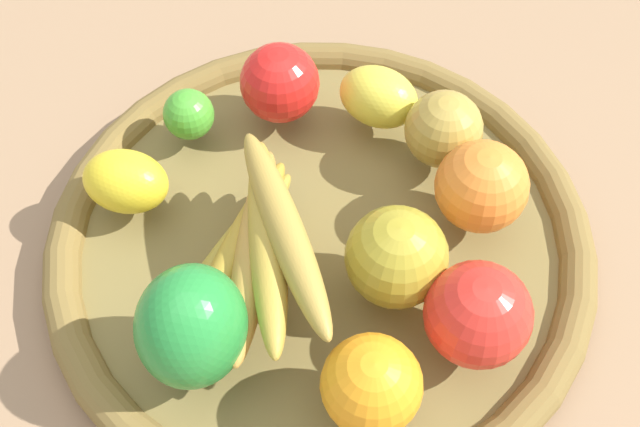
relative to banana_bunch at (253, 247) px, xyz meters
name	(u,v)px	position (x,y,z in m)	size (l,w,h in m)	color
ground_plane	(320,250)	(0.04, 0.05, -0.07)	(2.40, 2.40, 0.00)	#977553
basket	(320,240)	(0.04, 0.05, -0.06)	(0.45, 0.45, 0.03)	olive
banana_bunch	(253,247)	(0.00, 0.00, 0.00)	(0.15, 0.19, 0.07)	#A99234
orange_0	(482,186)	(0.17, 0.07, 0.00)	(0.07, 0.07, 0.07)	orange
apple_2	(396,257)	(0.11, 0.00, 0.00)	(0.08, 0.08, 0.08)	#A69428
lemon_0	(378,97)	(0.08, 0.17, -0.01)	(0.07, 0.05, 0.05)	yellow
orange_1	(371,385)	(0.09, -0.10, 0.00)	(0.07, 0.07, 0.07)	orange
bell_pepper	(192,326)	(-0.03, -0.07, 0.01)	(0.08, 0.08, 0.09)	#258935
apple_0	(280,83)	(0.00, 0.17, 0.00)	(0.07, 0.07, 0.07)	red
apple_1	(478,315)	(0.16, -0.04, 0.00)	(0.08, 0.08, 0.08)	red
apple_3	(444,129)	(0.14, 0.13, 0.00)	(0.07, 0.07, 0.07)	#AD8E3A
lemon_1	(126,181)	(-0.11, 0.06, -0.01)	(0.07, 0.05, 0.05)	yellow
lime_0	(189,114)	(-0.08, 0.14, -0.02)	(0.04, 0.04, 0.04)	green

